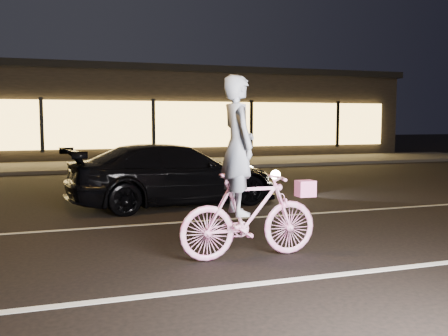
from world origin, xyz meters
name	(u,v)px	position (x,y,z in m)	size (l,w,h in m)	color
ground	(336,240)	(0.00, 0.00, 0.00)	(90.00, 90.00, 0.00)	black
lane_stripe_near	(401,268)	(0.00, -1.50, 0.00)	(60.00, 0.12, 0.01)	silver
lane_stripe_far	(280,216)	(0.00, 2.00, 0.00)	(60.00, 0.10, 0.01)	gray
sidewalk	(162,164)	(0.00, 13.00, 0.06)	(30.00, 4.00, 0.12)	#383533
storefront	(138,113)	(0.00, 18.97, 2.15)	(25.40, 8.42, 4.20)	black
cyclist	(246,194)	(-1.64, -0.49, 0.84)	(1.88, 0.65, 2.36)	#FF37AD
sedan	(175,174)	(-1.60, 3.83, 0.65)	(4.67, 2.38, 1.30)	black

